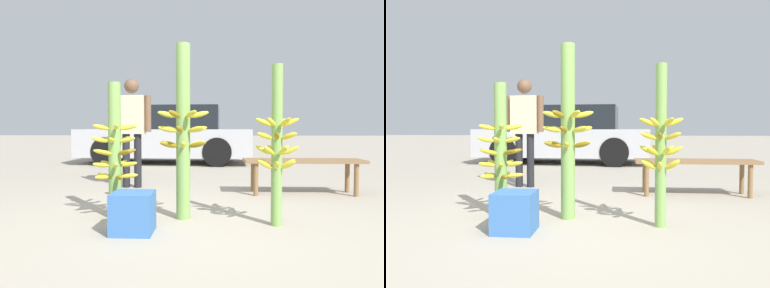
# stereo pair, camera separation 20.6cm
# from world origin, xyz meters

# --- Properties ---
(ground_plane) EXTENTS (80.00, 80.00, 0.00)m
(ground_plane) POSITION_xyz_m (0.00, 0.00, 0.00)
(ground_plane) COLOR #A89E8C
(banana_stalk_left) EXTENTS (0.44, 0.44, 1.31)m
(banana_stalk_left) POSITION_xyz_m (-0.73, 0.26, 0.65)
(banana_stalk_left) COLOR #7AA851
(banana_stalk_left) RESTS_ON ground_plane
(banana_stalk_center) EXTENTS (0.50, 0.50, 1.67)m
(banana_stalk_center) POSITION_xyz_m (-0.07, 0.27, 0.84)
(banana_stalk_center) COLOR #7AA851
(banana_stalk_center) RESTS_ON ground_plane
(banana_stalk_right) EXTENTS (0.40, 0.40, 1.43)m
(banana_stalk_right) POSITION_xyz_m (0.78, 0.07, 0.72)
(banana_stalk_right) COLOR #7AA851
(banana_stalk_right) RESTS_ON ground_plane
(vendor_person) EXTENTS (0.58, 0.21, 1.59)m
(vendor_person) POSITION_xyz_m (-0.97, 2.12, 0.95)
(vendor_person) COLOR black
(vendor_person) RESTS_ON ground_plane
(market_bench) EXTENTS (1.55, 0.46, 0.46)m
(market_bench) POSITION_xyz_m (1.40, 1.70, 0.40)
(market_bench) COLOR olive
(market_bench) RESTS_ON ground_plane
(parked_car) EXTENTS (4.21, 1.95, 1.40)m
(parked_car) POSITION_xyz_m (-0.91, 5.99, 0.68)
(parked_car) COLOR #B7B7BC
(parked_car) RESTS_ON ground_plane
(produce_crate) EXTENTS (0.34, 0.34, 0.34)m
(produce_crate) POSITION_xyz_m (-0.44, -0.23, 0.17)
(produce_crate) COLOR #386BB2
(produce_crate) RESTS_ON ground_plane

